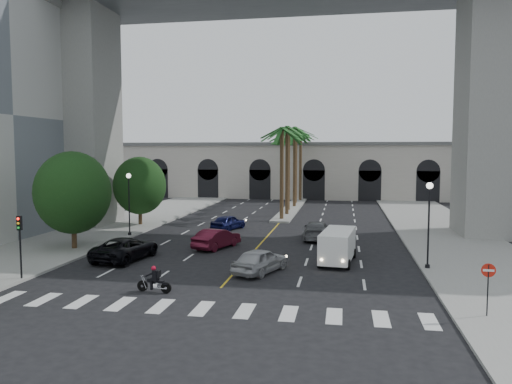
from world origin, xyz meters
name	(u,v)px	position (x,y,z in m)	size (l,w,h in m)	color
ground	(211,299)	(0.00, 0.00, 0.00)	(140.00, 140.00, 0.00)	black
sidewalk_left	(84,237)	(-15.00, 15.00, 0.07)	(8.00, 100.00, 0.15)	gray
sidewalk_right	(463,249)	(15.00, 15.00, 0.07)	(8.00, 100.00, 0.15)	gray
median	(292,209)	(0.00, 38.00, 0.10)	(2.00, 24.00, 0.20)	gray
pier_building	(303,170)	(0.00, 55.00, 4.27)	(71.00, 10.50, 8.50)	beige
bridge	(313,22)	(3.42, 22.00, 18.51)	(75.00, 13.00, 26.00)	gray
palm_a	(282,133)	(0.00, 28.00, 9.10)	(3.20, 3.20, 10.30)	#47331E
palm_b	(287,131)	(0.10, 32.00, 9.37)	(3.20, 3.20, 10.60)	#47331E
palm_c	(289,137)	(-0.20, 36.00, 8.91)	(3.20, 3.20, 10.10)	#47331E
palm_d	(295,132)	(0.15, 40.00, 9.65)	(3.20, 3.20, 10.90)	#47331E
palm_e	(296,136)	(-0.10, 44.00, 9.19)	(3.20, 3.20, 10.40)	#47331E
palm_f	(301,135)	(0.20, 48.00, 9.46)	(3.20, 3.20, 10.70)	#47331E
street_tree_mid	(73,193)	(-13.00, 10.00, 4.21)	(5.44, 5.44, 7.21)	#382616
street_tree_far	(140,186)	(-13.00, 22.00, 3.90)	(5.04, 5.04, 6.68)	#382616
lamp_post_left_far	(129,199)	(-11.40, 16.00, 3.22)	(0.40, 0.40, 5.35)	black
lamp_post_right	(429,218)	(11.40, 8.00, 3.22)	(0.40, 0.40, 5.35)	black
traffic_signal_far	(20,236)	(-11.30, 1.50, 2.51)	(0.25, 0.18, 3.65)	black
motorcycle_rider	(155,280)	(-3.10, 0.63, 0.62)	(1.91, 0.51, 1.38)	black
car_a	(260,260)	(1.50, 5.64, 0.74)	(1.75, 4.35, 1.48)	#A8A9AD
car_b	(217,238)	(-2.91, 12.44, 0.74)	(1.56, 4.46, 1.47)	#4B0F1F
car_c	(126,249)	(-7.88, 7.56, 0.76)	(2.52, 5.45, 1.52)	black
car_d	(317,230)	(4.20, 17.48, 0.74)	(2.07, 5.09, 1.48)	#58595C
car_e	(228,222)	(-4.07, 21.12, 0.69)	(1.63, 4.06, 1.38)	#0D1140
cargo_van	(338,245)	(5.99, 9.09, 1.17)	(2.45, 5.10, 2.09)	white
do_not_enter_sign	(488,279)	(12.48, -0.75, 1.77)	(0.60, 0.06, 2.44)	black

